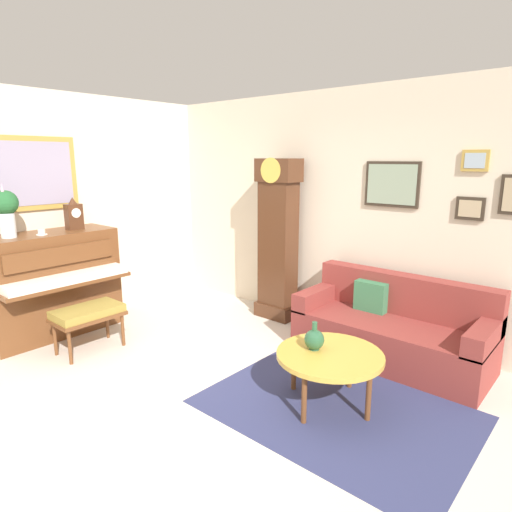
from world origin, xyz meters
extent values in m
cube|color=beige|center=(0.00, 0.00, -0.05)|extent=(6.40, 6.00, 0.10)
cube|color=beige|center=(-2.60, 0.00, 1.40)|extent=(0.10, 4.90, 2.80)
cube|color=#B28E3D|center=(-2.54, -0.05, 1.85)|extent=(0.03, 1.10, 0.84)
cube|color=#998EA8|center=(-2.52, -0.05, 1.85)|extent=(0.01, 0.98, 0.72)
cube|color=beige|center=(0.00, 2.40, 1.40)|extent=(5.30, 0.10, 2.80)
cube|color=#33281E|center=(1.55, 2.33, 1.55)|extent=(0.26, 0.03, 0.22)
cube|color=tan|center=(1.55, 2.32, 1.55)|extent=(0.20, 0.01, 0.16)
cube|color=#33281E|center=(0.75, 2.33, 1.75)|extent=(0.60, 0.03, 0.48)
cube|color=gray|center=(0.75, 2.32, 1.75)|extent=(0.54, 0.01, 0.42)
cube|color=#B28E3D|center=(1.55, 2.33, 2.00)|extent=(0.24, 0.03, 0.20)
cube|color=#9EB2C1|center=(1.55, 2.32, 2.00)|extent=(0.18, 0.01, 0.14)
cube|color=navy|center=(1.12, 0.70, 0.00)|extent=(2.10, 1.50, 0.01)
cube|color=brown|center=(-2.25, -0.05, 0.60)|extent=(0.60, 1.44, 1.20)
cube|color=brown|center=(-1.82, -0.05, 0.68)|extent=(0.28, 1.38, 0.04)
cube|color=white|center=(-1.82, -0.05, 0.74)|extent=(0.26, 1.32, 0.08)
cube|color=brown|center=(-1.93, -0.05, 0.98)|extent=(0.03, 1.20, 0.20)
cube|color=brown|center=(-1.48, -0.03, 0.38)|extent=(0.42, 0.70, 0.04)
cube|color=olive|center=(-1.48, -0.03, 0.44)|extent=(0.40, 0.68, 0.08)
cylinder|color=brown|center=(-1.32, -0.33, 0.18)|extent=(0.04, 0.04, 0.36)
cylinder|color=brown|center=(-1.32, 0.27, 0.18)|extent=(0.04, 0.04, 0.36)
cylinder|color=brown|center=(-1.64, -0.33, 0.18)|extent=(0.04, 0.04, 0.36)
cylinder|color=brown|center=(-1.64, 0.27, 0.18)|extent=(0.04, 0.04, 0.36)
cube|color=#4C2B19|center=(-0.60, 2.10, 0.09)|extent=(0.52, 0.34, 0.18)
cube|color=#4C2B19|center=(-0.60, 2.10, 0.89)|extent=(0.44, 0.28, 1.78)
cube|color=#4C2B19|center=(-0.60, 2.10, 1.88)|extent=(0.52, 0.32, 0.28)
cylinder|color=gold|center=(-0.60, 1.94, 1.88)|extent=(0.30, 0.02, 0.30)
cylinder|color=gold|center=(-0.60, 2.05, 0.95)|extent=(0.03, 0.03, 0.70)
cube|color=maroon|center=(1.05, 1.85, 0.21)|extent=(1.90, 0.80, 0.42)
cube|color=maroon|center=(1.05, 2.15, 0.62)|extent=(1.90, 0.20, 0.44)
cube|color=maroon|center=(0.19, 1.85, 0.50)|extent=(0.18, 0.80, 0.20)
cube|color=maroon|center=(1.91, 1.85, 0.50)|extent=(0.18, 0.80, 0.20)
cube|color=#38754C|center=(0.75, 1.99, 0.58)|extent=(0.34, 0.12, 0.32)
cylinder|color=gold|center=(1.02, 0.74, 0.44)|extent=(0.88, 0.88, 0.04)
torus|color=brown|center=(1.02, 0.74, 0.44)|extent=(0.88, 0.88, 0.04)
cylinder|color=brown|center=(1.02, 1.10, 0.21)|extent=(0.04, 0.04, 0.42)
cylinder|color=brown|center=(1.38, 0.74, 0.21)|extent=(0.04, 0.04, 0.42)
cylinder|color=brown|center=(1.02, 0.38, 0.21)|extent=(0.04, 0.04, 0.42)
cylinder|color=brown|center=(0.66, 0.74, 0.21)|extent=(0.04, 0.04, 0.42)
cube|color=#4C2B19|center=(-2.23, 0.28, 1.35)|extent=(0.12, 0.18, 0.30)
cylinder|color=white|center=(-2.17, 0.28, 1.40)|extent=(0.01, 0.11, 0.11)
cone|color=#4C2B19|center=(-2.23, 0.28, 1.54)|extent=(0.10, 0.10, 0.08)
cylinder|color=silver|center=(-2.23, -0.44, 1.33)|extent=(0.15, 0.15, 0.26)
sphere|color=#235B2D|center=(-2.23, -0.44, 1.57)|extent=(0.26, 0.26, 0.26)
cone|color=#D199B7|center=(-2.20, -0.46, 1.70)|extent=(0.06, 0.06, 0.16)
cylinder|color=white|center=(-2.14, -0.14, 1.20)|extent=(0.12, 0.12, 0.01)
cylinder|color=white|center=(-2.14, -0.14, 1.23)|extent=(0.08, 0.08, 0.06)
cylinder|color=#234C33|center=(0.88, 0.71, 0.47)|extent=(0.09, 0.09, 0.01)
sphere|color=#285638|center=(0.88, 0.71, 0.54)|extent=(0.17, 0.17, 0.17)
cylinder|color=#285638|center=(0.88, 0.71, 0.66)|extent=(0.04, 0.04, 0.08)
camera|label=1|loc=(2.73, -2.17, 2.02)|focal=30.58mm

